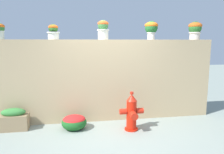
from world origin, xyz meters
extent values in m
plane|color=gray|center=(0.00, 0.00, 0.00)|extent=(24.00, 24.00, 0.00)
cube|color=tan|center=(0.00, 1.08, 0.98)|extent=(5.34, 0.41, 1.97)
cylinder|color=silver|center=(-2.33, 1.04, 2.06)|extent=(0.17, 0.17, 0.19)
cylinder|color=silver|center=(-2.33, 1.04, 2.14)|extent=(0.21, 0.21, 0.03)
cylinder|color=silver|center=(-1.20, 1.11, 2.06)|extent=(0.25, 0.25, 0.17)
cylinder|color=silver|center=(-1.20, 1.11, 2.13)|extent=(0.29, 0.29, 0.03)
sphere|color=#326925|center=(-1.20, 1.11, 2.21)|extent=(0.21, 0.21, 0.21)
ellipsoid|color=orange|center=(-1.20, 1.11, 2.25)|extent=(0.22, 0.22, 0.12)
cylinder|color=silver|center=(-0.04, 1.09, 2.09)|extent=(0.25, 0.25, 0.24)
cylinder|color=silver|center=(-0.04, 1.09, 2.19)|extent=(0.29, 0.29, 0.03)
sphere|color=#3A7539|center=(-0.04, 1.09, 2.30)|extent=(0.25, 0.25, 0.25)
ellipsoid|color=#EA561E|center=(-0.04, 1.09, 2.34)|extent=(0.26, 0.26, 0.14)
cylinder|color=silver|center=(1.14, 1.04, 2.06)|extent=(0.18, 0.18, 0.19)
cylinder|color=silver|center=(1.14, 1.04, 2.14)|extent=(0.21, 0.21, 0.03)
sphere|color=#1F5F28|center=(1.14, 1.04, 2.26)|extent=(0.31, 0.31, 0.31)
ellipsoid|color=orange|center=(1.14, 1.04, 2.31)|extent=(0.33, 0.33, 0.17)
cylinder|color=beige|center=(2.32, 1.07, 2.06)|extent=(0.25, 0.25, 0.19)
cylinder|color=beige|center=(2.32, 1.07, 2.14)|extent=(0.30, 0.30, 0.03)
sphere|color=#2D6C2B|center=(2.32, 1.07, 2.26)|extent=(0.32, 0.32, 0.32)
ellipsoid|color=orange|center=(2.32, 1.07, 2.32)|extent=(0.34, 0.34, 0.18)
cylinder|color=red|center=(0.47, 0.26, 0.01)|extent=(0.30, 0.30, 0.03)
cylinder|color=red|center=(0.47, 0.26, 0.33)|extent=(0.22, 0.22, 0.66)
cone|color=red|center=(0.47, 0.26, 0.73)|extent=(0.23, 0.23, 0.15)
cylinder|color=red|center=(0.47, 0.26, 0.83)|extent=(0.08, 0.08, 0.05)
cylinder|color=red|center=(0.29, 0.26, 0.42)|extent=(0.15, 0.12, 0.12)
cylinder|color=red|center=(0.66, 0.26, 0.42)|extent=(0.15, 0.12, 0.12)
cylinder|color=red|center=(0.47, 0.06, 0.39)|extent=(0.16, 0.17, 0.16)
ellipsoid|color=#1D5C22|center=(-0.77, 0.49, 0.15)|extent=(0.55, 0.50, 0.33)
ellipsoid|color=red|center=(-0.77, 0.49, 0.22)|extent=(0.50, 0.44, 0.18)
cube|color=#967B57|center=(-2.08, 0.67, 0.17)|extent=(0.61, 0.30, 0.34)
ellipsoid|color=#388038|center=(-2.08, 0.67, 0.40)|extent=(0.52, 0.26, 0.18)
camera|label=1|loc=(-0.68, -4.14, 1.93)|focal=34.67mm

